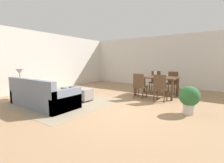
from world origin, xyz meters
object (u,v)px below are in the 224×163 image
(potted_plant, at_px, (189,98))
(ottoman_table, at_px, (77,93))
(dining_chair_near_right, at_px, (160,87))
(dining_chair_far_left, at_px, (155,80))
(side_table, at_px, (21,87))
(dining_table, at_px, (157,79))
(table_lamp, at_px, (20,72))
(dining_chair_far_right, at_px, (172,81))
(book_on_ottoman, at_px, (73,87))
(couch, at_px, (42,97))
(dining_chair_near_left, at_px, (140,85))
(vase_centerpiece, at_px, (155,74))

(potted_plant, bearing_deg, ottoman_table, -170.93)
(dining_chair_near_right, distance_m, dining_chair_far_left, 1.85)
(side_table, relative_size, dining_table, 0.38)
(table_lamp, distance_m, dining_chair_far_right, 5.91)
(side_table, xyz_separation_m, book_on_ottoman, (1.57, 1.05, -0.01))
(couch, xyz_separation_m, dining_chair_far_left, (2.02, 4.21, 0.23))
(dining_chair_far_left, bearing_deg, dining_chair_far_right, -0.44)
(table_lamp, height_order, dining_chair_near_right, table_lamp)
(table_lamp, bearing_deg, dining_table, 40.83)
(ottoman_table, bearing_deg, potted_plant, 9.07)
(table_lamp, height_order, potted_plant, table_lamp)
(dining_chair_near_left, bearing_deg, vase_centerpiece, 70.60)
(dining_chair_far_right, distance_m, vase_centerpiece, 1.05)
(dining_chair_far_left, relative_size, potted_plant, 1.26)
(book_on_ottoman, bearing_deg, dining_chair_far_left, 58.85)
(couch, xyz_separation_m, vase_centerpiece, (2.32, 3.32, 0.58))
(ottoman_table, relative_size, dining_chair_near_left, 1.30)
(couch, bearing_deg, side_table, 177.96)
(dining_chair_near_right, bearing_deg, dining_table, 116.20)
(dining_table, bearing_deg, dining_chair_near_right, -63.80)
(ottoman_table, xyz_separation_m, table_lamp, (-1.70, -1.10, 0.74))
(dining_chair_far_left, distance_m, dining_chair_far_right, 0.74)
(couch, distance_m, dining_chair_far_left, 4.67)
(dining_chair_near_left, xyz_separation_m, dining_chair_far_left, (-0.02, 1.69, 0.00))
(ottoman_table, xyz_separation_m, dining_chair_near_left, (1.77, 1.37, 0.28))
(dining_table, relative_size, dining_chair_far_right, 1.64)
(dining_chair_near_left, relative_size, dining_chair_near_right, 1.00)
(dining_chair_near_right, height_order, dining_chair_far_right, same)
(table_lamp, height_order, dining_chair_far_left, table_lamp)
(ottoman_table, relative_size, book_on_ottoman, 4.60)
(dining_chair_far_left, bearing_deg, side_table, -129.69)
(dining_chair_near_left, bearing_deg, table_lamp, -144.57)
(dining_table, relative_size, book_on_ottoman, 5.80)
(side_table, xyz_separation_m, dining_chair_near_left, (3.47, 2.47, 0.07))
(book_on_ottoman, bearing_deg, couch, -97.33)
(dining_chair_near_right, bearing_deg, ottoman_table, -151.36)
(ottoman_table, height_order, potted_plant, potted_plant)
(dining_chair_far_right, bearing_deg, ottoman_table, -129.16)
(dining_chair_far_right, distance_m, book_on_ottoman, 4.06)
(dining_chair_far_left, bearing_deg, dining_table, -67.03)
(dining_chair_near_left, xyz_separation_m, dining_chair_far_right, (0.71, 1.68, 0.00))
(table_lamp, distance_m, vase_centerpiece, 4.98)
(side_table, distance_m, dining_chair_far_left, 5.40)
(dining_chair_near_left, distance_m, book_on_ottoman, 2.38)
(table_lamp, relative_size, dining_chair_far_left, 0.57)
(dining_chair_far_left, relative_size, book_on_ottoman, 3.54)
(couch, xyz_separation_m, dining_chair_far_right, (2.76, 4.20, 0.23))
(dining_chair_far_left, bearing_deg, couch, -115.65)
(couch, height_order, dining_chair_far_right, dining_chair_far_right)
(dining_table, bearing_deg, dining_chair_far_left, 112.97)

